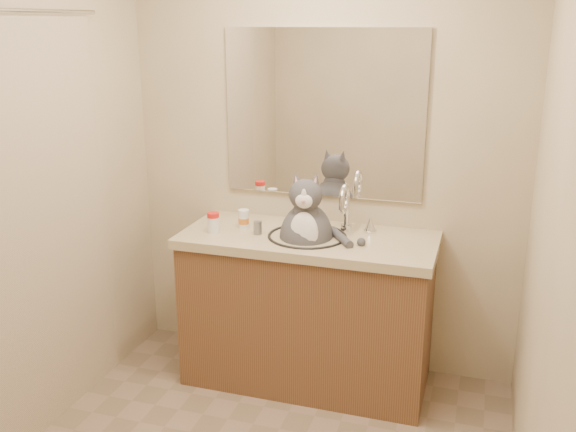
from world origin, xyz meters
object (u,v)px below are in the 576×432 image
Objects in this scene: pill_bottle_orange at (244,219)px; cat at (306,233)px; pill_bottle_redcap at (213,222)px; grey_canister at (258,228)px.

cat is at bearing -8.07° from pill_bottle_orange.
pill_bottle_redcap is 0.18m from pill_bottle_orange.
cat is 7.96× the size of grey_canister.
grey_canister is (0.11, -0.08, -0.01)m from pill_bottle_orange.
grey_canister is at bearing -36.01° from pill_bottle_orange.
grey_canister is at bearing 177.28° from cat.
pill_bottle_orange reaches higher than grey_canister.
pill_bottle_redcap is at bearing 179.56° from cat.
cat is 0.37m from pill_bottle_orange.
pill_bottle_redcap is 0.24m from grey_canister.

